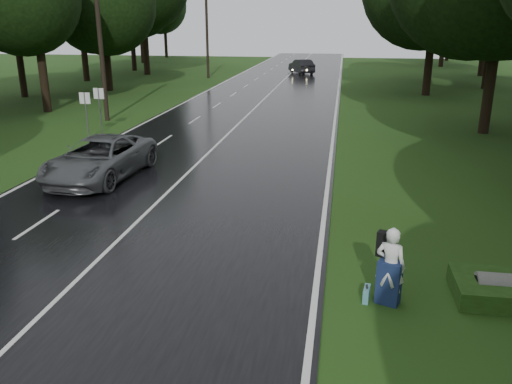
# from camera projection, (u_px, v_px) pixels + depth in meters

# --- Properties ---
(ground) EXTENTS (160.00, 160.00, 0.00)m
(ground) POSITION_uv_depth(u_px,v_px,m) (100.00, 260.00, 13.88)
(ground) COLOR #214213
(ground) RESTS_ON ground
(road) EXTENTS (12.00, 140.00, 0.04)m
(road) POSITION_uv_depth(u_px,v_px,m) (241.00, 122.00, 32.60)
(road) COLOR black
(road) RESTS_ON ground
(lane_center) EXTENTS (0.12, 140.00, 0.01)m
(lane_center) POSITION_uv_depth(u_px,v_px,m) (241.00, 121.00, 32.59)
(lane_center) COLOR silver
(lane_center) RESTS_ON road
(grey_car) EXTENTS (3.07, 6.02, 1.63)m
(grey_car) POSITION_uv_depth(u_px,v_px,m) (100.00, 158.00, 20.65)
(grey_car) COLOR #4F5154
(grey_car) RESTS_ON road
(far_car) EXTENTS (3.56, 5.22, 1.63)m
(far_car) POSITION_uv_depth(u_px,v_px,m) (301.00, 66.00, 61.43)
(far_car) COLOR black
(far_car) RESTS_ON road
(hitchhiker) EXTENTS (0.78, 0.75, 1.83)m
(hitchhiker) POSITION_uv_depth(u_px,v_px,m) (390.00, 268.00, 11.52)
(hitchhiker) COLOR silver
(hitchhiker) RESTS_ON ground
(suitcase) EXTENTS (0.19, 0.46, 0.32)m
(suitcase) POSITION_uv_depth(u_px,v_px,m) (366.00, 294.00, 11.83)
(suitcase) COLOR teal
(suitcase) RESTS_ON ground
(culvert) EXTENTS (1.23, 0.61, 0.61)m
(culvert) POSITION_uv_depth(u_px,v_px,m) (502.00, 298.00, 11.95)
(culvert) COLOR slate
(culvert) RESTS_ON ground
(utility_pole_mid) EXTENTS (1.80, 0.28, 10.85)m
(utility_pole_mid) POSITION_uv_depth(u_px,v_px,m) (107.00, 120.00, 33.05)
(utility_pole_mid) COLOR black
(utility_pole_mid) RESTS_ON ground
(utility_pole_far) EXTENTS (1.80, 0.28, 9.17)m
(utility_pole_far) POSITION_uv_depth(u_px,v_px,m) (208.00, 78.00, 57.21)
(utility_pole_far) COLOR black
(utility_pole_far) RESTS_ON ground
(road_sign_a) EXTENTS (0.59, 0.10, 2.47)m
(road_sign_a) POSITION_uv_depth(u_px,v_px,m) (89.00, 139.00, 28.01)
(road_sign_a) COLOR white
(road_sign_a) RESTS_ON ground
(road_sign_b) EXTENTS (0.60, 0.10, 2.50)m
(road_sign_b) POSITION_uv_depth(u_px,v_px,m) (102.00, 132.00, 29.55)
(road_sign_b) COLOR white
(road_sign_b) RESTS_ON ground
(tree_left_d) EXTENTS (8.93, 8.93, 13.95)m
(tree_left_d) POSITION_uv_depth(u_px,v_px,m) (48.00, 112.00, 36.25)
(tree_left_d) COLOR black
(tree_left_d) RESTS_ON ground
(tree_left_e) EXTENTS (7.94, 7.94, 12.41)m
(tree_left_e) POSITION_uv_depth(u_px,v_px,m) (110.00, 90.00, 47.09)
(tree_left_e) COLOR black
(tree_left_e) RESTS_ON ground
(tree_left_f) EXTENTS (11.53, 11.53, 18.02)m
(tree_left_f) POSITION_uv_depth(u_px,v_px,m) (147.00, 74.00, 60.82)
(tree_left_f) COLOR black
(tree_left_f) RESTS_ON ground
(tree_right_d) EXTENTS (9.73, 9.73, 15.21)m
(tree_right_d) POSITION_uv_depth(u_px,v_px,m) (483.00, 133.00, 29.43)
(tree_right_d) COLOR black
(tree_right_d) RESTS_ON ground
(tree_right_e) EXTENTS (9.41, 9.41, 14.70)m
(tree_right_e) POSITION_uv_depth(u_px,v_px,m) (425.00, 95.00, 44.19)
(tree_right_e) COLOR black
(tree_right_e) RESTS_ON ground
(tree_right_f) EXTENTS (10.00, 10.00, 15.62)m
(tree_right_f) POSITION_uv_depth(u_px,v_px,m) (426.00, 80.00, 55.10)
(tree_right_f) COLOR black
(tree_right_f) RESTS_ON ground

